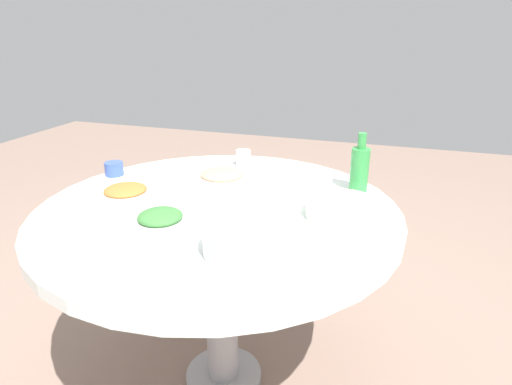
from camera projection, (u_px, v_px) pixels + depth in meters
The scene contains 10 objects.
ground at pixel (224, 378), 1.80m from camera, with size 8.00×8.00×0.00m, color #81695C.
round_dining_table at pixel (219, 231), 1.55m from camera, with size 1.26×1.26×0.77m.
rice_bowl at pixel (249, 239), 1.20m from camera, with size 0.26×0.26×0.08m.
soup_bowl at pixel (342, 209), 1.43m from camera, with size 0.26×0.24×0.06m.
dish_greens at pixel (160, 219), 1.37m from camera, with size 0.20×0.20×0.05m.
dish_shrimp at pixel (222, 176), 1.76m from camera, with size 0.25×0.25×0.05m.
dish_tofu_braise at pixel (126, 192), 1.60m from camera, with size 0.24×0.24×0.04m.
green_bottle at pixel (360, 168), 1.63m from camera, with size 0.07×0.07×0.23m.
tea_cup_near at pixel (243, 158), 1.95m from camera, with size 0.07×0.07×0.07m, color white.
tea_cup_far at pixel (114, 169), 1.82m from camera, with size 0.08×0.08×0.06m, color #37509C.
Camera 1 is at (-1.29, -0.56, 1.37)m, focal length 30.49 mm.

